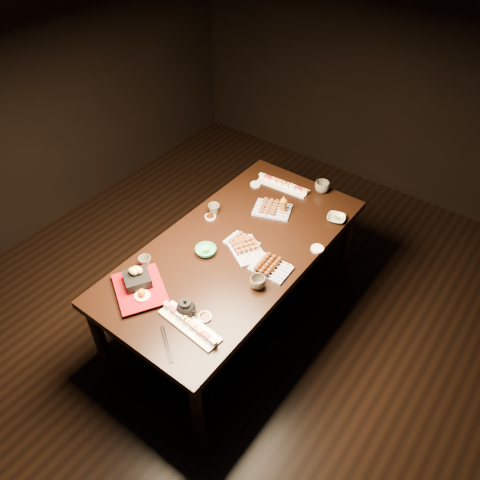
# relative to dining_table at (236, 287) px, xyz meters

# --- Properties ---
(ground) EXTENTS (5.00, 5.00, 0.00)m
(ground) POSITION_rel_dining_table_xyz_m (-0.02, -0.28, -0.38)
(ground) COLOR black
(ground) RESTS_ON ground
(dining_table) EXTENTS (1.07, 1.88, 0.75)m
(dining_table) POSITION_rel_dining_table_xyz_m (0.00, 0.00, 0.00)
(dining_table) COLOR black
(dining_table) RESTS_ON ground
(sushi_platter_near) EXTENTS (0.39, 0.14, 0.05)m
(sushi_platter_near) POSITION_rel_dining_table_xyz_m (0.18, -0.63, 0.40)
(sushi_platter_near) COLOR white
(sushi_platter_near) RESTS_ON dining_table
(sushi_platter_far) EXTENTS (0.39, 0.13, 0.05)m
(sushi_platter_far) POSITION_rel_dining_table_xyz_m (-0.11, 0.71, 0.40)
(sushi_platter_far) COLOR white
(sushi_platter_far) RESTS_ON dining_table
(yakitori_plate_center) EXTENTS (0.20, 0.15, 0.05)m
(yakitori_plate_center) POSITION_rel_dining_table_xyz_m (0.02, 0.05, 0.40)
(yakitori_plate_center) COLOR #828EB6
(yakitori_plate_center) RESTS_ON dining_table
(yakitori_plate_right) EXTENTS (0.30, 0.27, 0.06)m
(yakitori_plate_right) POSITION_rel_dining_table_xyz_m (0.08, 0.01, 0.41)
(yakitori_plate_right) COLOR #828EB6
(yakitori_plate_right) RESTS_ON dining_table
(yakitori_plate_left) EXTENTS (0.29, 0.25, 0.06)m
(yakitori_plate_left) POSITION_rel_dining_table_xyz_m (-0.02, 0.43, 0.41)
(yakitori_plate_left) COLOR #828EB6
(yakitori_plate_left) RESTS_ON dining_table
(tsukune_plate) EXTENTS (0.23, 0.17, 0.06)m
(tsukune_plate) POSITION_rel_dining_table_xyz_m (0.29, -0.03, 0.40)
(tsukune_plate) COLOR #828EB6
(tsukune_plate) RESTS_ON dining_table
(edamame_bowl_green) EXTENTS (0.14, 0.14, 0.04)m
(edamame_bowl_green) POSITION_rel_dining_table_xyz_m (-0.11, -0.15, 0.40)
(edamame_bowl_green) COLOR #329B70
(edamame_bowl_green) RESTS_ON dining_table
(edamame_bowl_cream) EXTENTS (0.15, 0.15, 0.03)m
(edamame_bowl_cream) POSITION_rel_dining_table_xyz_m (0.38, 0.61, 0.39)
(edamame_bowl_cream) COLOR #BFB69C
(edamame_bowl_cream) RESTS_ON dining_table
(tempura_tray) EXTENTS (0.41, 0.39, 0.12)m
(tempura_tray) POSITION_rel_dining_table_xyz_m (-0.20, -0.61, 0.43)
(tempura_tray) COLOR black
(tempura_tray) RESTS_ON dining_table
(teacup_near_left) EXTENTS (0.10, 0.10, 0.07)m
(teacup_near_left) POSITION_rel_dining_table_xyz_m (-0.32, -0.45, 0.41)
(teacup_near_left) COLOR #4F483D
(teacup_near_left) RESTS_ON dining_table
(teacup_mid_right) EXTENTS (0.12, 0.12, 0.07)m
(teacup_mid_right) POSITION_rel_dining_table_xyz_m (0.30, -0.19, 0.41)
(teacup_mid_right) COLOR #4F483D
(teacup_mid_right) RESTS_ON dining_table
(teacup_far_left) EXTENTS (0.09, 0.09, 0.07)m
(teacup_far_left) POSITION_rel_dining_table_xyz_m (-0.31, 0.17, 0.41)
(teacup_far_left) COLOR #4F483D
(teacup_far_left) RESTS_ON dining_table
(teacup_far_right) EXTENTS (0.11, 0.11, 0.08)m
(teacup_far_right) POSITION_rel_dining_table_xyz_m (0.14, 0.82, 0.42)
(teacup_far_right) COLOR #4F483D
(teacup_far_right) RESTS_ON dining_table
(teapot) EXTENTS (0.13, 0.13, 0.10)m
(teapot) POSITION_rel_dining_table_xyz_m (0.11, -0.57, 0.43)
(teapot) COLOR black
(teapot) RESTS_ON dining_table
(condiment_bottle) EXTENTS (0.06, 0.06, 0.14)m
(condiment_bottle) POSITION_rel_dining_table_xyz_m (0.05, 0.45, 0.45)
(condiment_bottle) COLOR brown
(condiment_bottle) RESTS_ON dining_table
(sauce_dish_west) EXTENTS (0.09, 0.09, 0.01)m
(sauce_dish_west) POSITION_rel_dining_table_xyz_m (-0.30, 0.12, 0.38)
(sauce_dish_west) COLOR white
(sauce_dish_west) RESTS_ON dining_table
(sauce_dish_east) EXTENTS (0.09, 0.09, 0.01)m
(sauce_dish_east) POSITION_rel_dining_table_xyz_m (0.42, 0.28, 0.38)
(sauce_dish_east) COLOR white
(sauce_dish_east) RESTS_ON dining_table
(sauce_dish_se) EXTENTS (0.09, 0.09, 0.01)m
(sauce_dish_se) POSITION_rel_dining_table_xyz_m (0.21, -0.54, 0.38)
(sauce_dish_se) COLOR white
(sauce_dish_se) RESTS_ON dining_table
(sauce_dish_nw) EXTENTS (0.09, 0.09, 0.01)m
(sauce_dish_nw) POSITION_rel_dining_table_xyz_m (-0.28, 0.60, 0.38)
(sauce_dish_nw) COLOR white
(sauce_dish_nw) RESTS_ON dining_table
(chopsticks_near) EXTENTS (0.24, 0.09, 0.01)m
(chopsticks_near) POSITION_rel_dining_table_xyz_m (-0.23, -0.65, 0.38)
(chopsticks_near) COLOR black
(chopsticks_near) RESTS_ON dining_table
(chopsticks_se) EXTENTS (0.20, 0.15, 0.01)m
(chopsticks_se) POSITION_rel_dining_table_xyz_m (0.16, -0.78, 0.38)
(chopsticks_se) COLOR black
(chopsticks_se) RESTS_ON dining_table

